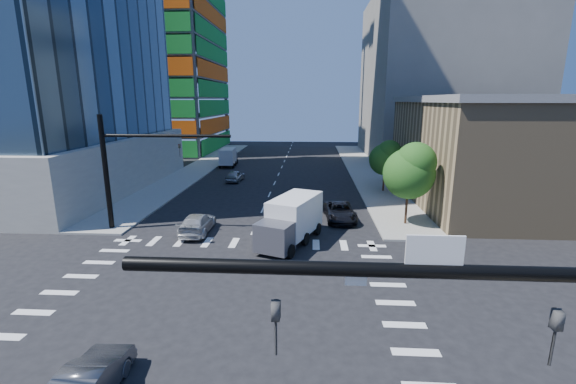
{
  "coord_description": "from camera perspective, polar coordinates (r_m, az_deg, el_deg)",
  "views": [
    {
      "loc": [
        4.55,
        -17.24,
        10.18
      ],
      "look_at": [
        3.02,
        8.0,
        4.14
      ],
      "focal_mm": 24.0,
      "sensor_mm": 36.0,
      "label": 1
    }
  ],
  "objects": [
    {
      "name": "ground",
      "position": [
        20.54,
        -10.25,
        -16.51
      ],
      "size": [
        160.0,
        160.0,
        0.0
      ],
      "primitive_type": "plane",
      "color": "black",
      "rests_on": "ground"
    },
    {
      "name": "road_markings",
      "position": [
        20.54,
        -10.25,
        -16.5
      ],
      "size": [
        20.0,
        20.0,
        0.01
      ],
      "primitive_type": "cube",
      "color": "silver",
      "rests_on": "ground"
    },
    {
      "name": "sidewalk_ne",
      "position": [
        58.67,
        11.21,
        3.27
      ],
      "size": [
        5.0,
        60.0,
        0.15
      ],
      "primitive_type": "cube",
      "color": "gray",
      "rests_on": "ground"
    },
    {
      "name": "sidewalk_nw",
      "position": [
        60.58,
        -12.96,
        3.5
      ],
      "size": [
        5.0,
        60.0,
        0.15
      ],
      "primitive_type": "cube",
      "color": "gray",
      "rests_on": "ground"
    },
    {
      "name": "construction_building",
      "position": [
        86.59,
        -19.79,
        22.3
      ],
      "size": [
        25.16,
        34.5,
        70.6
      ],
      "color": "slate",
      "rests_on": "ground"
    },
    {
      "name": "commercial_building",
      "position": [
        44.52,
        30.92,
        5.27
      ],
      "size": [
        20.5,
        22.5,
        10.6
      ],
      "color": "#947B56",
      "rests_on": "ground"
    },
    {
      "name": "bg_building_ne",
      "position": [
        75.75,
        21.51,
        15.44
      ],
      "size": [
        24.0,
        30.0,
        28.0
      ],
      "primitive_type": "cube",
      "color": "slate",
      "rests_on": "ground"
    },
    {
      "name": "signal_mast_nw",
      "position": [
        32.56,
        -23.19,
        4.08
      ],
      "size": [
        10.2,
        0.4,
        9.0
      ],
      "color": "black",
      "rests_on": "sidewalk_nw"
    },
    {
      "name": "tree_south",
      "position": [
        32.64,
        17.76,
        3.11
      ],
      "size": [
        4.16,
        4.16,
        6.82
      ],
      "color": "#382316",
      "rests_on": "sidewalk_ne"
    },
    {
      "name": "tree_north",
      "position": [
        44.39,
        14.36,
        5.0
      ],
      "size": [
        3.54,
        3.52,
        5.78
      ],
      "color": "#382316",
      "rests_on": "sidewalk_ne"
    },
    {
      "name": "car_nb_far",
      "position": [
        33.81,
        7.69,
        -2.9
      ],
      "size": [
        2.84,
        5.5,
        1.48
      ],
      "primitive_type": "imported",
      "rotation": [
        0.0,
        0.0,
        0.07
      ],
      "color": "black",
      "rests_on": "ground"
    },
    {
      "name": "car_sb_near",
      "position": [
        31.19,
        -13.29,
        -4.53
      ],
      "size": [
        2.18,
        5.2,
        1.5
      ],
      "primitive_type": "imported",
      "rotation": [
        0.0,
        0.0,
        3.16
      ],
      "color": "silver",
      "rests_on": "ground"
    },
    {
      "name": "car_sb_mid",
      "position": [
        50.02,
        -7.83,
        2.42
      ],
      "size": [
        2.05,
        4.38,
        1.45
      ],
      "primitive_type": "imported",
      "rotation": [
        0.0,
        0.0,
        3.06
      ],
      "color": "#96999D",
      "rests_on": "ground"
    },
    {
      "name": "car_sb_cross",
      "position": [
        16.25,
        -27.5,
        -23.84
      ],
      "size": [
        1.72,
        4.5,
        1.46
      ],
      "primitive_type": "imported",
      "rotation": [
        0.0,
        0.0,
        3.18
      ],
      "color": "#4B4C50",
      "rests_on": "ground"
    },
    {
      "name": "box_truck_near",
      "position": [
        27.83,
        0.19,
        -4.84
      ],
      "size": [
        4.77,
        6.79,
        3.28
      ],
      "rotation": [
        0.0,
        0.0,
        -0.38
      ],
      "color": "black",
      "rests_on": "ground"
    },
    {
      "name": "box_truck_far",
      "position": [
        61.9,
        -8.78,
        5.0
      ],
      "size": [
        2.66,
        5.57,
        2.85
      ],
      "rotation": [
        0.0,
        0.0,
        3.21
      ],
      "color": "black",
      "rests_on": "ground"
    }
  ]
}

